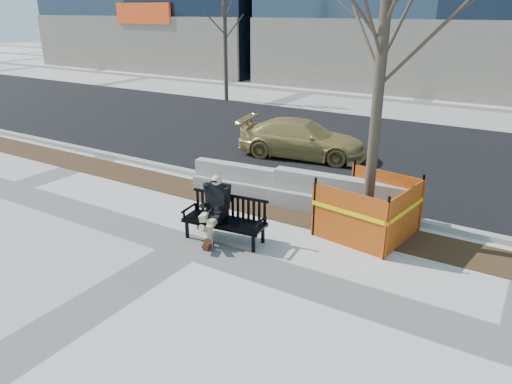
# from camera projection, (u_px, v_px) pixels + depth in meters

# --- Properties ---
(ground) EXTENTS (120.00, 120.00, 0.00)m
(ground) POSITION_uv_depth(u_px,v_px,m) (189.00, 246.00, 9.78)
(ground) COLOR beige
(ground) RESTS_ON ground
(mulch_strip) EXTENTS (40.00, 1.20, 0.02)m
(mulch_strip) POSITION_uv_depth(u_px,v_px,m) (256.00, 204.00, 11.85)
(mulch_strip) COLOR #47301C
(mulch_strip) RESTS_ON ground
(asphalt_street) EXTENTS (60.00, 10.40, 0.01)m
(asphalt_street) POSITION_uv_depth(u_px,v_px,m) (348.00, 147.00, 16.77)
(asphalt_street) COLOR black
(asphalt_street) RESTS_ON ground
(curb) EXTENTS (60.00, 0.25, 0.12)m
(curb) POSITION_uv_depth(u_px,v_px,m) (274.00, 191.00, 12.58)
(curb) COLOR #9E9B93
(curb) RESTS_ON ground
(bench) EXTENTS (1.84, 0.84, 0.95)m
(bench) POSITION_uv_depth(u_px,v_px,m) (225.00, 240.00, 10.04)
(bench) COLOR black
(bench) RESTS_ON ground
(seated_man) EXTENTS (0.69, 1.03, 1.36)m
(seated_man) POSITION_uv_depth(u_px,v_px,m) (216.00, 237.00, 10.17)
(seated_man) COLOR black
(seated_man) RESTS_ON ground
(tree_fence) EXTENTS (2.96, 2.96, 6.50)m
(tree_fence) POSITION_uv_depth(u_px,v_px,m) (365.00, 233.00, 10.36)
(tree_fence) COLOR orange
(tree_fence) RESTS_ON ground
(sedan) EXTENTS (4.37, 2.39, 1.20)m
(sedan) POSITION_uv_depth(u_px,v_px,m) (302.00, 157.00, 15.68)
(sedan) COLOR tan
(sedan) RESTS_ON ground
(jersey_barrier_left) EXTENTS (2.84, 0.83, 0.80)m
(jersey_barrier_left) POSITION_uv_depth(u_px,v_px,m) (244.00, 194.00, 12.50)
(jersey_barrier_left) COLOR #A29F97
(jersey_barrier_left) RESTS_ON ground
(jersey_barrier_right) EXTENTS (3.24, 0.93, 0.91)m
(jersey_barrier_right) POSITION_uv_depth(u_px,v_px,m) (337.00, 213.00, 11.37)
(jersey_barrier_right) COLOR #A09E96
(jersey_barrier_right) RESTS_ON ground
(far_tree_left) EXTENTS (2.69, 2.69, 5.96)m
(far_tree_left) POSITION_uv_depth(u_px,v_px,m) (227.00, 100.00, 25.22)
(far_tree_left) COLOR #4D3E31
(far_tree_left) RESTS_ON ground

